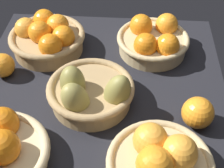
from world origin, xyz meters
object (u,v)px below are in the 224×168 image
(basket_far_right, at_px, (47,37))
(basket_near_right, at_px, (153,40))
(basket_center_pears, at_px, (91,92))
(basket_near_left, at_px, (160,161))
(loose_orange_front_gap, at_px, (198,113))
(loose_orange_back_gap, at_px, (3,65))

(basket_far_right, bearing_deg, basket_near_right, -86.80)
(basket_center_pears, distance_m, basket_near_left, 0.26)
(basket_center_pears, bearing_deg, basket_near_right, -34.64)
(basket_near_left, bearing_deg, basket_far_right, 38.91)
(loose_orange_front_gap, bearing_deg, basket_center_pears, 80.08)
(basket_near_right, distance_m, basket_center_pears, 0.30)
(basket_far_right, distance_m, basket_near_left, 0.54)
(loose_orange_back_gap, bearing_deg, basket_near_right, -71.73)
(basket_center_pears, height_order, basket_near_left, basket_center_pears)
(loose_orange_front_gap, bearing_deg, basket_near_left, 146.26)
(basket_near_right, height_order, basket_near_left, basket_near_left)
(basket_near_left, xyz_separation_m, loose_orange_back_gap, (0.29, 0.45, -0.00))
(loose_orange_back_gap, bearing_deg, basket_near_left, -123.43)
(loose_orange_front_gap, bearing_deg, basket_near_right, 19.59)
(basket_far_right, xyz_separation_m, loose_orange_back_gap, (-0.13, 0.11, -0.01))
(basket_far_right, relative_size, basket_near_left, 1.01)
(basket_near_right, xyz_separation_m, loose_orange_back_gap, (-0.15, 0.44, -0.01))
(basket_near_right, relative_size, loose_orange_front_gap, 2.80)
(basket_center_pears, relative_size, loose_orange_front_gap, 2.98)
(basket_far_right, distance_m, loose_orange_back_gap, 0.17)
(basket_near_left, bearing_deg, loose_orange_back_gap, 56.57)
(loose_orange_front_gap, relative_size, loose_orange_back_gap, 1.15)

